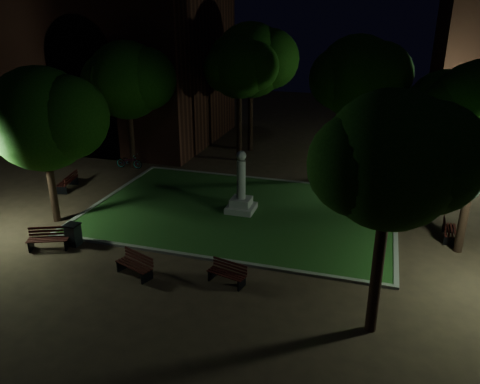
% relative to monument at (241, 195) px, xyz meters
% --- Properties ---
extents(ground, '(80.00, 80.00, 0.00)m').
position_rel_monument_xyz_m(ground, '(0.00, -2.00, -0.96)').
color(ground, '#3E2C1F').
extents(lawn, '(15.00, 10.00, 0.08)m').
position_rel_monument_xyz_m(lawn, '(0.00, 0.00, -0.92)').
color(lawn, '#27501D').
rests_on(lawn, ground).
extents(lawn_kerb, '(15.40, 10.40, 0.12)m').
position_rel_monument_xyz_m(lawn_kerb, '(0.00, 0.00, -0.90)').
color(lawn_kerb, slate).
rests_on(lawn_kerb, ground).
extents(monument, '(1.40, 1.40, 3.20)m').
position_rel_monument_xyz_m(monument, '(0.00, 0.00, 0.00)').
color(monument, '#A29F93').
rests_on(monument, lawn).
extents(building_main, '(20.00, 12.00, 15.00)m').
position_rel_monument_xyz_m(building_main, '(-15.86, 11.79, 6.42)').
color(building_main, '#441F16').
rests_on(building_main, ground).
extents(tree_west, '(5.88, 4.80, 7.48)m').
position_rel_monument_xyz_m(tree_west, '(-8.31, -3.63, 4.12)').
color(tree_west, black).
rests_on(tree_west, ground).
extents(tree_north_wl, '(4.85, 3.96, 8.20)m').
position_rel_monument_xyz_m(tree_north_wl, '(-2.64, 8.59, 5.25)').
color(tree_north_wl, black).
rests_on(tree_north_wl, ground).
extents(tree_north_er, '(5.70, 4.66, 8.54)m').
position_rel_monument_xyz_m(tree_north_er, '(4.98, 6.48, 5.25)').
color(tree_north_er, black).
rests_on(tree_north_er, ground).
extents(tree_ne, '(5.25, 4.29, 6.88)m').
position_rel_monument_xyz_m(tree_ne, '(9.72, 5.77, 3.77)').
color(tree_ne, black).
rests_on(tree_ne, ground).
extents(tree_se, '(4.95, 4.04, 7.79)m').
position_rel_monument_xyz_m(tree_se, '(6.85, -7.86, 4.80)').
color(tree_se, black).
rests_on(tree_se, ground).
extents(tree_nw, '(5.89, 4.81, 8.07)m').
position_rel_monument_xyz_m(tree_nw, '(-8.81, 4.97, 4.70)').
color(tree_nw, black).
rests_on(tree_nw, ground).
extents(tree_far_north, '(6.31, 5.15, 9.03)m').
position_rel_monument_xyz_m(tree_far_north, '(-2.54, 11.13, 5.49)').
color(tree_far_north, black).
rests_on(tree_far_north, ground).
extents(lamppost_nw, '(1.18, 0.28, 3.94)m').
position_rel_monument_xyz_m(lamppost_nw, '(-12.37, 7.54, 1.85)').
color(lamppost_nw, black).
rests_on(lamppost_nw, ground).
extents(lamppost_ne, '(1.18, 0.28, 4.40)m').
position_rel_monument_xyz_m(lamppost_ne, '(10.54, 9.07, 2.13)').
color(lamppost_ne, black).
rests_on(lamppost_ne, ground).
extents(bench_near_left, '(1.73, 1.12, 0.90)m').
position_rel_monument_xyz_m(bench_near_left, '(-2.20, -7.03, -0.53)').
color(bench_near_left, black).
rests_on(bench_near_left, ground).
extents(bench_near_right, '(1.60, 0.88, 0.83)m').
position_rel_monument_xyz_m(bench_near_right, '(1.42, -6.53, -0.56)').
color(bench_near_right, black).
rests_on(bench_near_right, ground).
extents(bench_west_near, '(1.82, 1.21, 0.94)m').
position_rel_monument_xyz_m(bench_west_near, '(-6.88, -6.18, -0.51)').
color(bench_west_near, black).
rests_on(bench_west_near, ground).
extents(bench_left_side, '(0.98, 1.87, 0.98)m').
position_rel_monument_xyz_m(bench_left_side, '(-10.51, 0.24, -0.50)').
color(bench_left_side, black).
rests_on(bench_left_side, ground).
extents(bench_right_side, '(0.63, 1.59, 0.86)m').
position_rel_monument_xyz_m(bench_right_side, '(9.85, -0.13, -0.55)').
color(bench_right_side, black).
rests_on(bench_right_side, ground).
extents(bench_far_side, '(1.61, 0.73, 0.85)m').
position_rel_monument_xyz_m(bench_far_side, '(4.23, 6.55, -0.55)').
color(bench_far_side, black).
rests_on(bench_far_side, ground).
extents(trash_bin, '(0.59, 0.59, 1.00)m').
position_rel_monument_xyz_m(trash_bin, '(-6.05, -5.56, -0.45)').
color(trash_bin, black).
rests_on(trash_bin, ground).
extents(bicycle, '(1.84, 0.76, 0.94)m').
position_rel_monument_xyz_m(bicycle, '(-9.12, 4.77, -0.48)').
color(bicycle, black).
rests_on(bicycle, ground).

